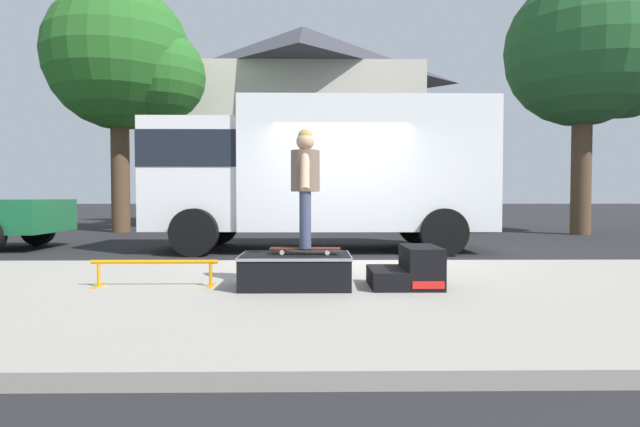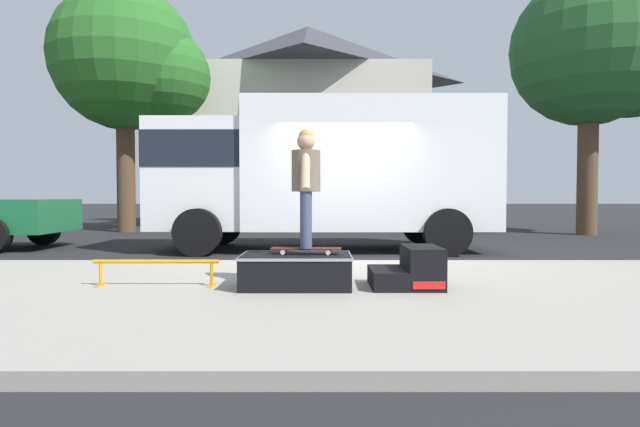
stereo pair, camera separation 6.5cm
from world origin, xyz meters
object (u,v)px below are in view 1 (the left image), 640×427
street_tree_neighbour (592,55)px  street_tree_main (127,63)px  skate_box (296,269)px  box_truck (318,169)px  skateboard (305,249)px  grind_rail (155,267)px  skater_kid (305,178)px  kicker_ramp (410,270)px

street_tree_neighbour → street_tree_main: bearing=175.2°
skate_box → box_truck: 5.22m
skate_box → skateboard: (0.11, 0.04, 0.22)m
grind_rail → skater_kid: (1.68, -0.01, 0.98)m
skater_kid → kicker_ramp: bearing=-1.9°
kicker_ramp → skateboard: kicker_ramp is taller
street_tree_main → street_tree_neighbour: bearing=-4.8°
grind_rail → street_tree_main: bearing=111.5°
skateboard → kicker_ramp: bearing=-1.9°
grind_rail → street_tree_main: (-4.04, 10.25, 4.96)m
skateboard → street_tree_neighbour: bearing=47.8°
skater_kid → street_tree_main: size_ratio=0.17×
grind_rail → box_truck: 5.48m
skate_box → skater_kid: 1.02m
street_tree_neighbour → skateboard: bearing=-132.2°
skater_kid → street_tree_neighbour: 12.89m
skateboard → street_tree_main: (-5.72, 10.27, 4.76)m
grind_rail → street_tree_neighbour: size_ratio=0.18×
skate_box → grind_rail: size_ratio=0.86×
box_truck → skate_box: bearing=-93.3°
grind_rail → street_tree_neighbour: street_tree_neighbour is taller
skater_kid → street_tree_main: bearing=119.1°
skate_box → kicker_ramp: size_ratio=1.59×
kicker_ramp → box_truck: (-0.99, 5.02, 1.39)m
skate_box → box_truck: (0.29, 5.02, 1.39)m
skate_box → kicker_ramp: (1.28, -0.00, -0.01)m
skate_box → grind_rail: bearing=178.1°
skater_kid → street_tree_main: 12.41m
skate_box → skateboard: 0.25m
skate_box → street_tree_main: street_tree_main is taller
kicker_ramp → skateboard: (-1.17, 0.04, 0.23)m
kicker_ramp → box_truck: 5.30m
box_truck → street_tree_neighbour: bearing=27.0°
skater_kid → street_tree_neighbour: bearing=47.8°
skater_kid → box_truck: (0.18, 4.98, 0.38)m
skateboard → street_tree_neighbour: size_ratio=0.10×
kicker_ramp → street_tree_neighbour: size_ratio=0.10×
skater_kid → skate_box: bearing=-160.6°
street_tree_main → grind_rail: bearing=-68.5°
skate_box → skater_kid: size_ratio=0.92×
grind_rail → skateboard: bearing=-0.5°
grind_rail → box_truck: box_truck is taller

